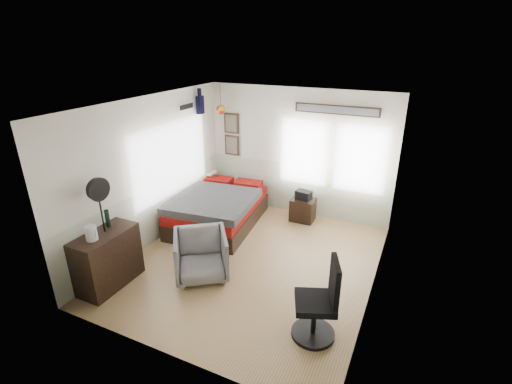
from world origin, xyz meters
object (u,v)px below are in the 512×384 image
Objects in this scene: bed at (218,209)px; nightstand at (303,210)px; armchair at (201,255)px; dresser at (108,259)px; task_chair at (320,307)px.

bed is 4.67× the size of nightstand.
armchair is 2.73m from nightstand.
dresser is 1.19× the size of armchair.
task_chair is at bearing 5.42° from dresser.
bed is 1.78m from nightstand.
task_chair reaches higher than bed.
nightstand is 0.43× the size of task_chair.
armchair is at bearing 33.94° from dresser.
nightstand is at bearing 59.16° from dresser.
bed is at bearing -150.11° from nightstand.
task_chair is (1.24, -3.08, 0.22)m from nightstand.
bed reaches higher than nightstand.
bed is 2.53m from dresser.
task_chair is at bearing -68.85° from nightstand.
armchair is at bearing -74.33° from bed.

